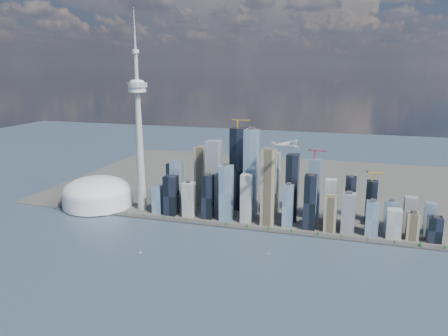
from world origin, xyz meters
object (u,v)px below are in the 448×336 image
(dome_stadium, at_px, (97,194))
(airplane, at_px, (284,145))
(needle_tower, at_px, (139,129))
(sailboat_east, at_px, (269,253))
(sailboat_west, at_px, (140,252))

(dome_stadium, distance_m, airplane, 597.19)
(needle_tower, height_order, sailboat_east, needle_tower)
(needle_tower, distance_m, sailboat_west, 383.48)
(airplane, relative_size, sailboat_east, 7.29)
(needle_tower, bearing_deg, sailboat_east, -25.64)
(needle_tower, height_order, dome_stadium, needle_tower)
(dome_stadium, relative_size, sailboat_west, 20.52)
(dome_stadium, height_order, airplane, airplane)
(sailboat_west, bearing_deg, dome_stadium, 141.05)
(needle_tower, xyz_separation_m, dome_stadium, (-140.00, -10.00, -196.40))
(dome_stadium, bearing_deg, sailboat_west, -43.70)
(airplane, bearing_deg, sailboat_west, -125.01)
(sailboat_east, bearing_deg, dome_stadium, 179.11)
(needle_tower, xyz_separation_m, sailboat_west, (135.32, -273.11, -232.71))
(airplane, bearing_deg, sailboat_east, -72.47)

